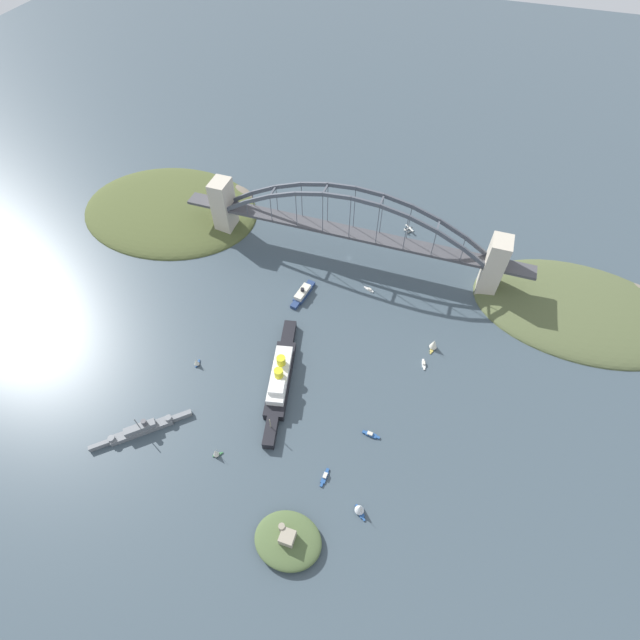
# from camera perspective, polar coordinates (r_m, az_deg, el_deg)

# --- Properties ---
(ground_plane) EXTENTS (1400.00, 1400.00, 0.00)m
(ground_plane) POSITION_cam_1_polar(r_m,az_deg,el_deg) (409.18, 3.59, 7.64)
(ground_plane) COLOR #3D4C56
(harbor_arch_bridge) EXTENTS (294.00, 19.73, 68.46)m
(harbor_arch_bridge) POSITION_cam_1_polar(r_m,az_deg,el_deg) (390.33, 3.80, 10.63)
(harbor_arch_bridge) COLOR beige
(harbor_arch_bridge) RESTS_ON ground
(headland_west_shore) EXTENTS (163.75, 107.27, 16.03)m
(headland_west_shore) POSITION_cam_1_polar(r_m,az_deg,el_deg) (422.00, 29.30, 1.15)
(headland_west_shore) COLOR #515B38
(headland_west_shore) RESTS_ON ground
(headland_east_shore) EXTENTS (169.45, 134.44, 19.42)m
(headland_east_shore) POSITION_cam_1_polar(r_m,az_deg,el_deg) (479.23, -17.42, 12.76)
(headland_east_shore) COLOR #4C562D
(headland_east_shore) RESTS_ON ground
(ocean_liner) EXTENTS (29.64, 99.71, 17.99)m
(ocean_liner) POSITION_cam_1_polar(r_m,az_deg,el_deg) (326.18, -4.88, -6.96)
(ocean_liner) COLOR black
(ocean_liner) RESTS_ON ground
(naval_cruiser) EXTENTS (51.08, 45.92, 17.55)m
(naval_cruiser) POSITION_cam_1_polar(r_m,az_deg,el_deg) (329.65, -20.96, -12.36)
(naval_cruiser) COLOR slate
(naval_cruiser) RESTS_ON ground
(harbor_ferry_steamer) EXTENTS (10.87, 32.30, 8.55)m
(harbor_ferry_steamer) POSITION_cam_1_polar(r_m,az_deg,el_deg) (375.78, -2.13, 3.27)
(harbor_ferry_steamer) COLOR navy
(harbor_ferry_steamer) RESTS_ON ground
(fort_island_mid_harbor) EXTENTS (38.28, 31.70, 14.28)m
(fort_island_mid_harbor) POSITION_cam_1_polar(r_m,az_deg,el_deg) (286.23, -3.95, -25.27)
(fort_island_mid_harbor) COLOR #4C6038
(fort_island_mid_harbor) RESTS_ON ground
(seaplane_taxiing_near_bridge) EXTENTS (9.43, 9.29, 5.04)m
(seaplane_taxiing_near_bridge) POSITION_cam_1_polar(r_m,az_deg,el_deg) (440.32, 10.78, 10.85)
(seaplane_taxiing_near_bridge) COLOR #B7B7B2
(seaplane_taxiing_near_bridge) RESTS_ON ground
(small_boat_0) EXTENTS (6.09, 10.14, 10.52)m
(small_boat_0) POSITION_cam_1_polar(r_m,az_deg,el_deg) (351.36, 13.75, -2.86)
(small_boat_0) COLOR gold
(small_boat_0) RESTS_ON ground
(small_boat_1) EXTENTS (11.83, 3.41, 2.55)m
(small_boat_1) POSITION_cam_1_polar(r_m,az_deg,el_deg) (311.41, 6.22, -13.75)
(small_boat_1) COLOR #234C8C
(small_boat_1) RESTS_ON ground
(small_boat_2) EXTENTS (3.81, 9.22, 2.34)m
(small_boat_2) POSITION_cam_1_polar(r_m,az_deg,el_deg) (344.44, 12.57, -5.27)
(small_boat_2) COLOR silver
(small_boat_2) RESTS_ON ground
(small_boat_3) EXTENTS (5.92, 5.59, 8.06)m
(small_boat_3) POSITION_cam_1_polar(r_m,az_deg,el_deg) (308.52, -12.63, -15.57)
(small_boat_3) COLOR #2D6B3D
(small_boat_3) RESTS_ON ground
(small_boat_4) EXTENTS (3.94, 6.69, 7.53)m
(small_boat_4) POSITION_cam_1_polar(r_m,az_deg,el_deg) (345.46, -14.88, -4.99)
(small_boat_4) COLOR #234C8C
(small_boat_4) RESTS_ON ground
(small_boat_5) EXTENTS (3.21, 12.07, 2.53)m
(small_boat_5) POSITION_cam_1_polar(r_m,az_deg,el_deg) (299.15, 0.58, -18.64)
(small_boat_5) COLOR #234C8C
(small_boat_5) RESTS_ON ground
(small_boat_6) EXTENTS (8.83, 4.42, 2.23)m
(small_boat_6) POSITION_cam_1_polar(r_m,az_deg,el_deg) (383.03, 6.00, 3.74)
(small_boat_6) COLOR silver
(small_boat_6) RESTS_ON ground
(small_boat_7) EXTENTS (8.86, 8.88, 10.04)m
(small_boat_7) POSITION_cam_1_polar(r_m,az_deg,el_deg) (290.24, 4.89, -22.00)
(small_boat_7) COLOR #234C8C
(small_boat_7) RESTS_ON ground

